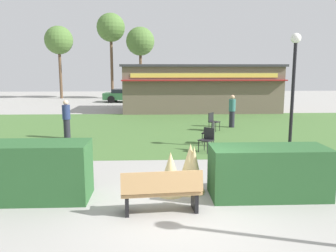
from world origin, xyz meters
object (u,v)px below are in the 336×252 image
person_strolling (66,119)px  food_kiosk (200,88)px  trash_bin (22,183)px  cafe_chair_center (210,131)px  parked_car_west_slot (127,95)px  person_standing (232,111)px  parked_car_center_slot (181,95)px  tree_left_bg (140,42)px  cafe_chair_east (213,120)px  tree_center_bg (111,28)px  cafe_chair_west (207,138)px  parked_car_east_slot (241,95)px  tree_right_bg (59,41)px  park_bench (162,191)px  lamppost_mid (294,78)px

person_strolling → food_kiosk: bearing=2.0°
trash_bin → cafe_chair_center: bearing=47.5°
parked_car_west_slot → person_standing: bearing=-65.2°
parked_car_center_slot → tree_left_bg: size_ratio=0.60×
cafe_chair_east → person_standing: (1.17, 0.98, 0.33)m
tree_center_bg → cafe_chair_east: bearing=-69.5°
food_kiosk → cafe_chair_west: bearing=-96.3°
parked_car_west_slot → parked_car_east_slot: 10.51m
food_kiosk → cafe_chair_west: size_ratio=12.49×
tree_right_bg → person_strolling: bearing=-74.9°
parked_car_center_slot → cafe_chair_west: bearing=-91.8°
park_bench → tree_left_bg: 28.66m
cafe_chair_center → person_strolling: (-6.09, 1.41, 0.33)m
tree_left_bg → park_bench: bearing=-87.2°
cafe_chair_center → person_standing: (1.79, 3.98, 0.33)m
lamppost_mid → tree_right_bg: (-14.47, 23.52, 3.09)m
person_standing → parked_car_center_slot: (-1.49, 13.98, -0.22)m
parked_car_east_slot → park_bench: bearing=-107.9°
parked_car_center_slot → tree_right_bg: 13.72m
parked_car_center_slot → tree_left_bg: tree_left_bg is taller
trash_bin → tree_left_bg: tree_left_bg is taller
parked_car_west_slot → tree_left_bg: bearing=71.8°
person_standing → parked_car_west_slot: size_ratio=0.39×
lamppost_mid → cafe_chair_center: (-2.77, 1.29, -2.16)m
cafe_chair_east → tree_right_bg: size_ratio=0.12×
person_strolling → tree_left_bg: size_ratio=0.24×
tree_left_bg → cafe_chair_west: bearing=-82.0°
cafe_chair_west → person_strolling: (-5.76, 2.74, 0.33)m
park_bench → tree_left_bg: size_ratio=0.25×
tree_left_bg → tree_right_bg: size_ratio=0.98×
trash_bin → parked_car_east_slot: size_ratio=0.20×
cafe_chair_west → tree_center_bg: 24.88m
cafe_chair_west → parked_car_west_slot: parked_car_west_slot is taller
food_kiosk → person_strolling: 12.33m
person_strolling → tree_right_bg: (-5.61, 20.81, 4.92)m
tree_left_bg → tree_center_bg: bearing=170.7°
lamppost_mid → cafe_chair_center: lamppost_mid is taller
cafe_chair_east → person_standing: 1.56m
tree_left_bg → tree_right_bg: tree_right_bg is taller
food_kiosk → parked_car_west_slot: (-5.77, 6.55, -1.02)m
cafe_chair_east → parked_car_west_slot: parked_car_west_slot is taller
person_standing → tree_right_bg: 23.21m
lamppost_mid → parked_car_west_slot: bearing=111.2°
cafe_chair_west → parked_car_center_slot: parked_car_center_slot is taller
parked_car_west_slot → food_kiosk: bearing=-48.6°
tree_right_bg → park_bench: bearing=-71.7°
cafe_chair_east → parked_car_center_slot: 14.96m
person_standing → cafe_chair_east: bearing=-18.5°
cafe_chair_east → cafe_chair_center: size_ratio=1.00×
trash_bin → tree_left_bg: bearing=86.2°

